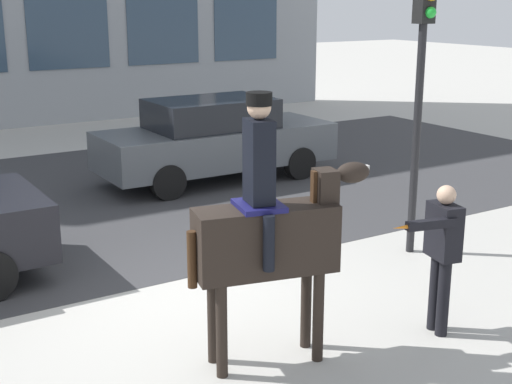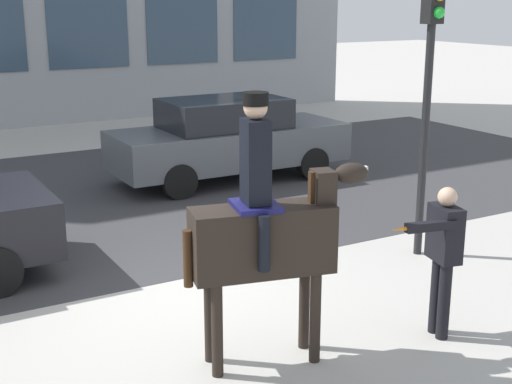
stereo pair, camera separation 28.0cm
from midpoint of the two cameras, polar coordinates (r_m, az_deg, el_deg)
name	(u,v)px [view 1 (the left image)]	position (r m, az deg, el deg)	size (l,w,h in m)	color
ground_plane	(178,298)	(8.75, -7.18, -8.39)	(80.00, 80.00, 0.00)	#B2AFA8
road_surface	(59,204)	(12.98, -16.05, -0.92)	(23.08, 8.50, 0.01)	#38383A
mounted_horse_lead	(269,231)	(6.76, -0.11, -3.14)	(1.81, 0.74, 2.68)	black
pedestrian_bystander	(442,248)	(7.68, 13.64, -4.38)	(0.89, 0.44, 1.64)	black
street_car_far_lane	(215,139)	(13.99, -3.85, 4.27)	(4.63, 1.82, 1.62)	#51565B
traffic_light	(422,66)	(9.82, 12.30, 9.80)	(0.24, 0.29, 3.89)	black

